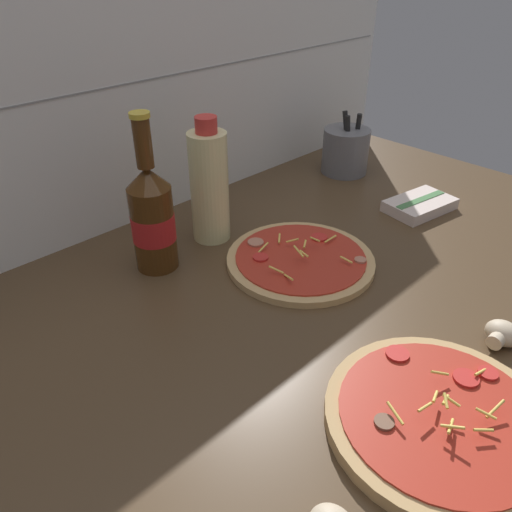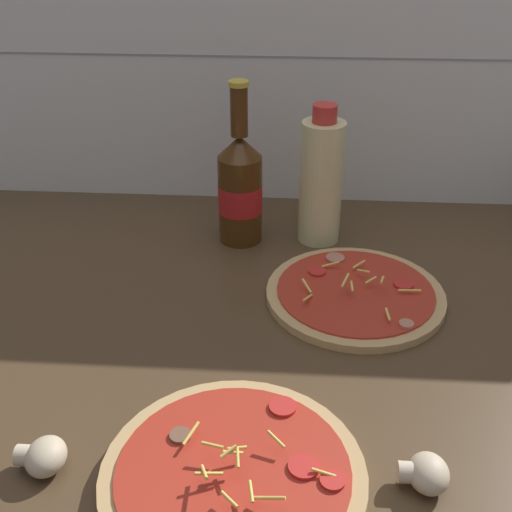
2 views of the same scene
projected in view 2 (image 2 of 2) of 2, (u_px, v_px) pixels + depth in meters
counter_slab at (271, 344)px, 88.99cm from camera, size 160.00×90.00×2.50cm
tile_backsplash at (285, 56)px, 113.69cm from camera, size 160.00×1.13×60.00cm
pizza_near at (234, 476)px, 66.32cm from camera, size 27.69×27.69×5.22cm
pizza_far at (355, 294)px, 96.15cm from camera, size 26.71×26.71×4.11cm
beer_bottle at (240, 187)px, 107.76cm from camera, size 7.53×7.53×27.72cm
oil_bottle at (321, 180)px, 107.28cm from camera, size 7.22×7.22×23.96cm
mushroom_left at (44, 456)px, 67.67cm from camera, size 5.32×5.07×3.55cm
mushroom_right at (426, 473)px, 65.75cm from camera, size 5.27×5.02×3.51cm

